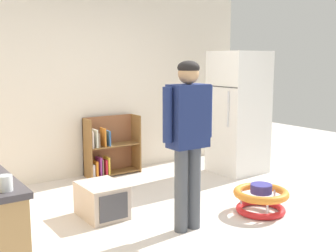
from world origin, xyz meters
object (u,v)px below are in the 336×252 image
Objects in this scene: refrigerator at (238,112)px; bookshelf at (108,150)px; baby_walker at (261,198)px; pet_carrier at (102,200)px; white_cup at (6,183)px; standing_person at (188,131)px.

bookshelf is (-1.67, 0.94, -0.53)m from refrigerator.
pet_carrier is (-1.48, 0.89, 0.02)m from baby_walker.
white_cup reaches higher than bookshelf.
standing_person reaches higher than baby_walker.
refrigerator is 18.74× the size of white_cup.
bookshelf is at bearing 53.79° from white_cup.
white_cup reaches higher than baby_walker.
standing_person is 1.26m from baby_walker.
refrigerator reaches higher than baby_walker.
pet_carrier is at bearing -119.10° from bookshelf.
refrigerator is 1.99m from bookshelf.
standing_person is 1.26m from pet_carrier.
baby_walker is (-0.99, -1.40, -0.73)m from refrigerator.
refrigerator is 1.86m from baby_walker.
bookshelf is 1.67m from pet_carrier.
standing_person reaches higher than white_cup.
bookshelf is 2.35m from standing_person.
standing_person is 17.43× the size of white_cup.
baby_walker is at bearing -30.97° from pet_carrier.
baby_walker is at bearing 10.94° from white_cup.
refrigerator reaches higher than standing_person.
white_cup is at bearing -161.12° from standing_person.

